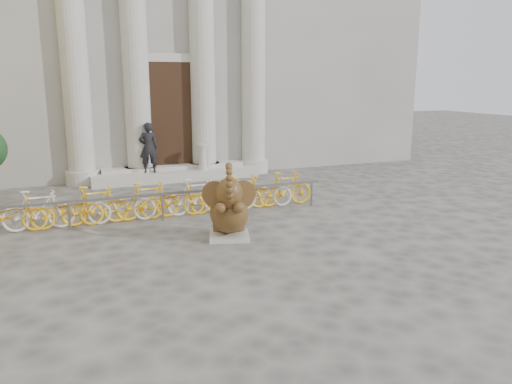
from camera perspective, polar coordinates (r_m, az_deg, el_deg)
name	(u,v)px	position (r m, az deg, el deg)	size (l,w,h in m)	color
ground	(285,267)	(9.86, 3.36, -8.51)	(80.00, 80.00, 0.00)	#474442
classical_building	(143,24)	(23.70, -12.79, 18.23)	(22.00, 10.70, 12.00)	gray
entrance_steps	(176,175)	(18.46, -9.13, 1.94)	(6.00, 1.20, 0.36)	#A8A59E
elephant_statue	(229,211)	(11.35, -3.10, -2.17)	(1.20, 1.43, 1.81)	#A8A59E
bike_rack	(160,200)	(13.31, -10.92, -0.86)	(9.08, 0.53, 1.00)	slate
pedestrian	(148,148)	(17.95, -12.19, 4.98)	(0.65, 0.43, 1.78)	black
balustrade_post	(203,158)	(18.29, -6.12, 3.90)	(0.39, 0.39, 0.95)	#A8A59E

